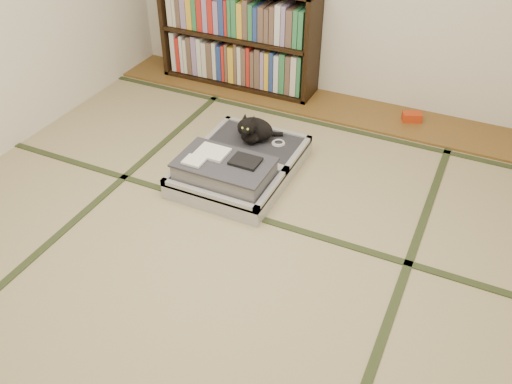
% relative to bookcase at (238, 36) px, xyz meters
% --- Properties ---
extents(floor, '(4.50, 4.50, 0.00)m').
position_rel_bookcase_xyz_m(floor, '(0.93, -2.07, -0.45)').
color(floor, tan).
rests_on(floor, ground).
extents(wood_strip, '(4.00, 0.50, 0.02)m').
position_rel_bookcase_xyz_m(wood_strip, '(0.93, -0.07, -0.44)').
color(wood_strip, brown).
rests_on(wood_strip, ground).
extents(red_item, '(0.17, 0.14, 0.07)m').
position_rel_bookcase_xyz_m(red_item, '(1.59, -0.04, -0.40)').
color(red_item, '#B9310E').
rests_on(red_item, wood_strip).
extents(room_shell, '(4.50, 4.50, 4.50)m').
position_rel_bookcase_xyz_m(room_shell, '(0.93, -2.07, 1.01)').
color(room_shell, white).
rests_on(room_shell, ground).
extents(tatami_borders, '(4.00, 4.50, 0.01)m').
position_rel_bookcase_xyz_m(tatami_borders, '(0.93, -1.57, -0.45)').
color(tatami_borders, '#2D381E').
rests_on(tatami_borders, ground).
extents(bookcase, '(1.41, 0.32, 0.92)m').
position_rel_bookcase_xyz_m(bookcase, '(0.00, 0.00, 0.00)').
color(bookcase, black).
rests_on(bookcase, wood_strip).
extents(suitcase, '(0.71, 0.94, 0.28)m').
position_rel_bookcase_xyz_m(suitcase, '(0.66, -1.33, -0.35)').
color(suitcase, '#B8B8BD').
rests_on(suitcase, floor).
extents(cat, '(0.31, 0.32, 0.25)m').
position_rel_bookcase_xyz_m(cat, '(0.64, -1.03, -0.22)').
color(cat, black).
rests_on(cat, suitcase).
extents(cable_coil, '(0.10, 0.10, 0.02)m').
position_rel_bookcase_xyz_m(cable_coil, '(0.82, -1.00, -0.31)').
color(cable_coil, white).
rests_on(cable_coil, suitcase).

